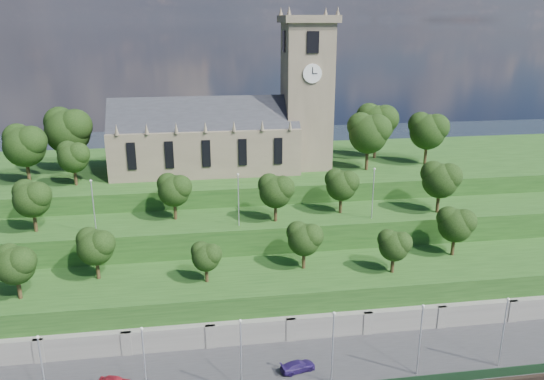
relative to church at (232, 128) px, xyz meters
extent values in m
cube|color=#2D2D30|center=(-0.79, -39.98, -21.52)|extent=(160.00, 12.00, 2.00)
cube|color=slate|center=(-0.79, -33.98, -20.02)|extent=(160.00, 2.00, 5.00)
cube|color=slate|center=(-25.79, -34.78, -20.02)|extent=(1.20, 0.60, 5.00)
cube|color=slate|center=(-15.79, -34.78, -20.02)|extent=(1.20, 0.60, 5.00)
cube|color=slate|center=(-5.79, -34.78, -20.02)|extent=(1.20, 0.60, 5.00)
cube|color=slate|center=(4.21, -34.78, -20.02)|extent=(1.20, 0.60, 5.00)
cube|color=slate|center=(14.21, -34.78, -20.02)|extent=(1.20, 0.60, 5.00)
cube|color=slate|center=(24.21, -34.78, -20.02)|extent=(1.20, 0.60, 5.00)
cube|color=slate|center=(34.21, -34.78, -20.02)|extent=(1.20, 0.60, 5.00)
cube|color=#1E4517|center=(-0.79, -27.98, -18.52)|extent=(160.00, 12.00, 8.00)
cube|color=#1E4517|center=(-0.79, -16.98, -16.52)|extent=(160.00, 10.00, 12.00)
cube|color=#1E4517|center=(-0.79, 4.02, -15.02)|extent=(160.00, 32.00, 15.00)
cube|color=#6E614D|center=(-4.79, 0.02, -3.52)|extent=(32.00, 12.00, 8.00)
cube|color=#23252A|center=(-4.79, 0.02, 0.48)|extent=(32.00, 10.18, 10.18)
cone|color=#6E614D|center=(-18.79, -5.98, 1.38)|extent=(0.70, 0.70, 1.80)
cone|color=#6E614D|center=(-14.12, -5.98, 1.38)|extent=(0.70, 0.70, 1.80)
cone|color=#6E614D|center=(-9.46, -5.98, 1.38)|extent=(0.70, 0.70, 1.80)
cone|color=#6E614D|center=(-4.79, -5.98, 1.38)|extent=(0.70, 0.70, 1.80)
cone|color=#6E614D|center=(-0.12, -5.98, 1.38)|extent=(0.70, 0.70, 1.80)
cone|color=#6E614D|center=(4.54, -5.98, 1.38)|extent=(0.70, 0.70, 1.80)
cone|color=#6E614D|center=(9.21, -5.98, 1.38)|extent=(0.70, 0.70, 1.80)
cube|color=black|center=(-16.79, -6.06, -3.02)|extent=(1.40, 0.25, 4.50)
cube|color=black|center=(-10.79, -6.06, -3.02)|extent=(1.40, 0.25, 4.50)
cube|color=black|center=(-4.79, -6.06, -3.02)|extent=(1.40, 0.25, 4.50)
cube|color=black|center=(1.21, -6.06, -3.02)|extent=(1.40, 0.25, 4.50)
cube|color=black|center=(7.21, -6.06, -3.02)|extent=(1.40, 0.25, 4.50)
cube|color=#6E614D|center=(13.21, 0.02, 4.98)|extent=(8.00, 8.00, 25.00)
cube|color=#6E614D|center=(13.21, 0.02, 18.08)|extent=(9.20, 9.20, 1.20)
cone|color=#6E614D|center=(9.21, -3.98, 19.28)|extent=(0.80, 0.80, 1.60)
cone|color=#6E614D|center=(9.21, 4.02, 19.28)|extent=(0.80, 0.80, 1.60)
cone|color=#6E614D|center=(17.21, -3.98, 19.28)|extent=(0.80, 0.80, 1.60)
cone|color=#6E614D|center=(17.21, 4.02, 19.28)|extent=(0.80, 0.80, 1.60)
cube|color=black|center=(13.21, -4.06, 14.48)|extent=(2.00, 0.25, 3.50)
cube|color=black|center=(13.21, 4.10, 14.48)|extent=(2.00, 0.25, 3.50)
cube|color=black|center=(9.13, 0.02, 14.48)|extent=(0.25, 2.00, 3.50)
cube|color=black|center=(17.29, 0.02, 14.48)|extent=(0.25, 2.00, 3.50)
cylinder|color=white|center=(13.21, -4.10, 9.48)|extent=(3.20, 0.30, 3.20)
cylinder|color=white|center=(17.33, 0.02, 9.48)|extent=(0.30, 3.20, 3.20)
cube|color=black|center=(13.21, -4.28, 9.98)|extent=(0.12, 0.05, 1.10)
cube|color=black|center=(13.61, -4.28, 9.48)|extent=(0.80, 0.05, 0.12)
cylinder|color=#332514|center=(-28.54, -29.98, -13.02)|extent=(0.49, 0.49, 3.01)
sphere|color=black|center=(-28.54, -29.98, -10.11)|extent=(4.68, 4.68, 4.68)
sphere|color=black|center=(-27.61, -30.45, -9.41)|extent=(3.51, 3.51, 3.51)
sphere|color=black|center=(-29.36, -29.40, -9.17)|extent=(3.28, 3.28, 3.28)
cylinder|color=#332514|center=(-19.93, -25.98, -13.01)|extent=(0.49, 0.49, 3.02)
sphere|color=black|center=(-19.93, -25.98, -10.09)|extent=(4.70, 4.70, 4.70)
sphere|color=black|center=(-18.99, -26.45, -9.39)|extent=(3.52, 3.52, 3.52)
sphere|color=black|center=(-20.75, -25.40, -9.15)|extent=(3.29, 3.29, 3.29)
cylinder|color=#332514|center=(-5.85, -28.98, -13.35)|extent=(0.46, 0.46, 2.35)
sphere|color=black|center=(-5.85, -28.98, -11.08)|extent=(3.65, 3.65, 3.65)
sphere|color=black|center=(-5.12, -29.35, -10.53)|extent=(2.74, 2.74, 2.74)
sphere|color=black|center=(-6.49, -28.53, -10.34)|extent=(2.56, 2.56, 2.56)
cylinder|color=#332514|center=(7.39, -26.98, -13.09)|extent=(0.49, 0.49, 2.87)
sphere|color=black|center=(7.39, -26.98, -10.31)|extent=(4.47, 4.47, 4.47)
sphere|color=black|center=(8.29, -27.43, -9.64)|extent=(3.35, 3.35, 3.35)
sphere|color=black|center=(6.61, -26.43, -9.42)|extent=(3.13, 3.13, 3.13)
cylinder|color=#332514|center=(18.96, -29.98, -13.22)|extent=(0.48, 0.48, 2.59)
sphere|color=black|center=(18.96, -29.98, -10.72)|extent=(4.03, 4.03, 4.03)
sphere|color=black|center=(19.76, -30.39, -10.11)|extent=(3.03, 3.03, 3.03)
sphere|color=black|center=(18.25, -29.48, -9.91)|extent=(2.82, 2.82, 2.82)
cylinder|color=#332514|center=(29.57, -25.98, -12.96)|extent=(0.50, 0.50, 3.12)
sphere|color=black|center=(29.57, -25.98, -9.95)|extent=(4.85, 4.85, 4.85)
sphere|color=black|center=(30.54, -26.47, -9.22)|extent=(3.64, 3.64, 3.64)
sphere|color=black|center=(28.72, -25.38, -8.98)|extent=(3.40, 3.40, 3.40)
cylinder|color=#332514|center=(-29.29, -17.98, -8.90)|extent=(0.50, 0.50, 3.24)
sphere|color=black|center=(-29.29, -17.98, -5.77)|extent=(5.03, 5.03, 5.03)
sphere|color=black|center=(-28.28, -18.49, -5.02)|extent=(3.78, 3.78, 3.78)
sphere|color=black|center=(-30.17, -17.36, -4.77)|extent=(3.52, 3.52, 3.52)
cylinder|color=#332514|center=(-9.96, -15.98, -9.00)|extent=(0.50, 0.50, 3.04)
sphere|color=black|center=(-9.96, -15.98, -6.06)|extent=(4.73, 4.73, 4.73)
sphere|color=black|center=(-9.01, -16.46, -5.35)|extent=(3.55, 3.55, 3.55)
sphere|color=black|center=(-10.79, -15.39, -5.12)|extent=(3.31, 3.31, 3.31)
cylinder|color=#332514|center=(4.74, -18.98, -8.97)|extent=(0.50, 0.50, 3.10)
sphere|color=black|center=(4.74, -18.98, -5.98)|extent=(4.82, 4.82, 4.82)
sphere|color=black|center=(5.70, -19.47, -5.26)|extent=(3.61, 3.61, 3.61)
sphere|color=black|center=(3.89, -18.38, -5.02)|extent=(3.37, 3.37, 3.37)
cylinder|color=#332514|center=(15.18, -16.98, -9.02)|extent=(0.49, 0.49, 3.00)
sphere|color=black|center=(15.18, -16.98, -6.13)|extent=(4.66, 4.66, 4.66)
sphere|color=black|center=(16.12, -17.45, -5.43)|extent=(3.50, 3.50, 3.50)
sphere|color=black|center=(14.37, -16.40, -5.19)|extent=(3.26, 3.26, 3.26)
cylinder|color=#332514|center=(30.12, -18.98, -8.78)|extent=(0.51, 0.51, 3.48)
sphere|color=black|center=(30.12, -18.98, -5.41)|extent=(5.42, 5.42, 5.42)
sphere|color=black|center=(31.20, -19.53, -4.60)|extent=(4.06, 4.06, 4.06)
sphere|color=black|center=(29.17, -18.31, -4.33)|extent=(3.79, 3.79, 3.79)
cylinder|color=#332514|center=(-33.51, -3.98, -5.42)|extent=(0.55, 0.55, 4.21)
sphere|color=black|center=(-33.51, -3.98, -1.34)|extent=(6.55, 6.55, 6.55)
sphere|color=black|center=(-32.20, -4.64, -0.36)|extent=(4.91, 4.91, 4.91)
sphere|color=black|center=(-34.65, -3.17, -0.03)|extent=(4.59, 4.59, 4.59)
cylinder|color=#332514|center=(-28.03, 2.02, -5.07)|extent=(0.58, 0.58, 4.90)
sphere|color=black|center=(-28.03, 2.02, -0.33)|extent=(7.63, 7.63, 7.63)
sphere|color=black|center=(-26.50, 1.25, 0.81)|extent=(5.72, 5.72, 5.72)
sphere|color=black|center=(-29.37, 2.97, 1.20)|extent=(5.34, 5.34, 5.34)
cylinder|color=#332514|center=(-25.85, -5.98, -5.97)|extent=(0.50, 0.50, 3.11)
sphere|color=black|center=(-25.85, -5.98, -2.97)|extent=(4.83, 4.83, 4.83)
sphere|color=black|center=(-24.88, -6.47, -2.24)|extent=(3.62, 3.62, 3.62)
sphere|color=black|center=(-26.69, -5.38, -2.00)|extent=(3.38, 3.38, 3.38)
cylinder|color=#332514|center=(23.48, -3.98, -5.34)|extent=(0.55, 0.55, 4.37)
sphere|color=black|center=(23.48, -3.98, -1.11)|extent=(6.80, 6.80, 6.80)
sphere|color=black|center=(24.84, -4.67, -0.09)|extent=(5.10, 5.10, 5.10)
sphere|color=black|center=(22.29, -3.13, 0.25)|extent=(4.76, 4.76, 4.76)
cylinder|color=#332514|center=(27.71, 4.02, -5.26)|extent=(0.56, 0.56, 4.52)
sphere|color=black|center=(27.71, 4.02, -0.89)|extent=(7.04, 7.04, 7.04)
sphere|color=black|center=(29.12, 3.31, 0.17)|extent=(5.28, 5.28, 5.28)
sphere|color=black|center=(26.48, 4.89, 0.52)|extent=(4.93, 4.93, 4.93)
cylinder|color=#332514|center=(35.36, -1.98, -5.45)|extent=(0.54, 0.54, 4.14)
sphere|color=black|center=(35.36, -1.98, -1.45)|extent=(6.44, 6.44, 6.44)
sphere|color=black|center=(36.65, -2.63, -0.49)|extent=(4.83, 4.83, 4.83)
sphere|color=black|center=(34.23, -1.18, -0.16)|extent=(4.51, 4.51, 4.51)
cylinder|color=#B2B2B7|center=(-22.79, -43.48, -16.22)|extent=(0.16, 0.16, 8.61)
sphere|color=silver|center=(-22.79, -43.48, -11.80)|extent=(0.36, 0.36, 0.36)
cylinder|color=#B2B2B7|center=(-12.79, -43.48, -16.22)|extent=(0.16, 0.16, 8.61)
sphere|color=silver|center=(-12.79, -43.48, -11.80)|extent=(0.36, 0.36, 0.36)
cylinder|color=#B2B2B7|center=(-2.79, -43.48, -16.22)|extent=(0.16, 0.16, 8.61)
sphere|color=silver|center=(-2.79, -43.48, -11.80)|extent=(0.36, 0.36, 0.36)
cylinder|color=#B2B2B7|center=(7.21, -43.48, -16.22)|extent=(0.16, 0.16, 8.61)
sphere|color=silver|center=(7.21, -43.48, -11.80)|extent=(0.36, 0.36, 0.36)
cylinder|color=#B2B2B7|center=(17.21, -43.48, -16.22)|extent=(0.16, 0.16, 8.61)
sphere|color=silver|center=(17.21, -43.48, -11.80)|extent=(0.36, 0.36, 0.36)
cylinder|color=#B2B2B7|center=(27.21, -43.48, -16.22)|extent=(0.16, 0.16, 8.61)
sphere|color=silver|center=(27.21, -43.48, -11.80)|extent=(0.36, 0.36, 0.36)
cylinder|color=#B2B2B7|center=(-20.79, -19.98, -6.74)|extent=(0.16, 0.16, 7.57)
sphere|color=silver|center=(-20.79, -19.98, -2.83)|extent=(0.36, 0.36, 0.36)
cylinder|color=#B2B2B7|center=(-0.79, -19.98, -6.74)|extent=(0.16, 0.16, 7.57)
sphere|color=silver|center=(-0.79, -19.98, -2.83)|extent=(0.36, 0.36, 0.36)
cylinder|color=#B2B2B7|center=(19.21, -19.98, -6.74)|extent=(0.16, 0.16, 7.57)
sphere|color=silver|center=(19.21, -19.98, -2.83)|extent=(0.36, 0.36, 0.36)
imported|color=navy|center=(3.94, -40.89, -19.93)|extent=(4.37, 2.57, 1.19)
camera|label=1|loc=(-6.66, -91.52, 17.90)|focal=35.00mm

